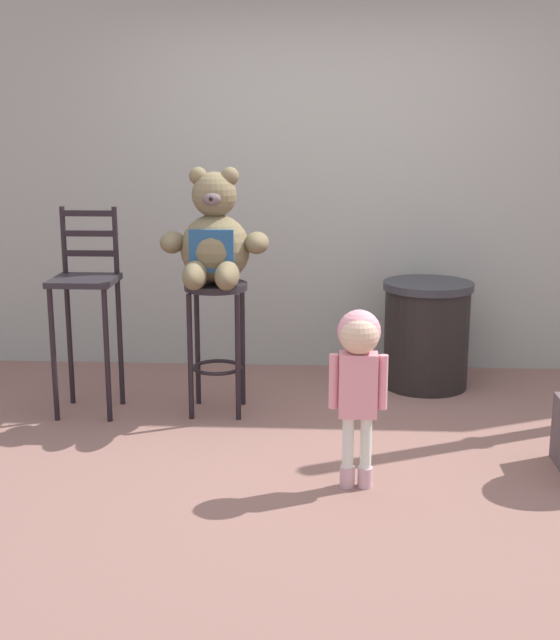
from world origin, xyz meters
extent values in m
plane|color=#835B52|center=(0.00, 0.00, 0.00)|extent=(24.00, 24.00, 0.00)
cube|color=#999990|center=(0.00, 1.91, 1.74)|extent=(7.31, 0.30, 3.48)
cylinder|color=black|center=(-0.61, 0.72, 0.78)|extent=(0.38, 0.38, 0.04)
cylinder|color=black|center=(-0.76, 0.57, 0.38)|extent=(0.03, 0.03, 0.76)
cylinder|color=black|center=(-0.47, 0.57, 0.38)|extent=(0.03, 0.03, 0.76)
cylinder|color=black|center=(-0.76, 0.86, 0.38)|extent=(0.03, 0.03, 0.76)
cylinder|color=black|center=(-0.47, 0.86, 0.38)|extent=(0.03, 0.03, 0.76)
torus|color=black|center=(-0.61, 0.72, 0.28)|extent=(0.31, 0.31, 0.02)
sphere|color=brown|center=(-0.61, 0.72, 1.01)|extent=(0.41, 0.41, 0.41)
cube|color=navy|center=(-0.61, 0.55, 1.02)|extent=(0.25, 0.03, 0.25)
sphere|color=brown|center=(-0.61, 0.72, 1.32)|extent=(0.26, 0.26, 0.26)
ellipsoid|color=#605050|center=(-0.61, 0.60, 1.31)|extent=(0.11, 0.08, 0.08)
sphere|color=black|center=(-0.61, 0.57, 1.31)|extent=(0.03, 0.03, 0.03)
sphere|color=brown|center=(-0.71, 0.72, 1.43)|extent=(0.11, 0.11, 0.11)
sphere|color=brown|center=(-0.52, 0.72, 1.43)|extent=(0.11, 0.11, 0.11)
ellipsoid|color=brown|center=(-0.86, 0.68, 1.05)|extent=(0.14, 0.23, 0.13)
ellipsoid|color=brown|center=(-0.37, 0.68, 1.05)|extent=(0.14, 0.23, 0.13)
ellipsoid|color=brown|center=(-0.71, 0.52, 0.88)|extent=(0.14, 0.35, 0.16)
ellipsoid|color=brown|center=(-0.52, 0.52, 0.88)|extent=(0.14, 0.35, 0.16)
cylinder|color=#CA9DA4|center=(0.15, -0.35, 0.05)|extent=(0.07, 0.07, 0.10)
cylinder|color=silver|center=(0.15, -0.35, 0.23)|extent=(0.06, 0.06, 0.26)
cylinder|color=#CA9DA4|center=(0.24, -0.35, 0.05)|extent=(0.07, 0.07, 0.10)
cylinder|color=silver|center=(0.24, -0.35, 0.23)|extent=(0.06, 0.06, 0.26)
cube|color=pink|center=(0.20, -0.35, 0.52)|extent=(0.18, 0.10, 0.31)
cylinder|color=pink|center=(0.08, -0.35, 0.53)|extent=(0.04, 0.04, 0.26)
cylinder|color=pink|center=(0.31, -0.35, 0.53)|extent=(0.04, 0.04, 0.26)
sphere|color=#D8B293|center=(0.20, -0.35, 0.76)|extent=(0.19, 0.19, 0.19)
sphere|color=pink|center=(0.20, -0.33, 0.77)|extent=(0.21, 0.21, 0.21)
cylinder|color=black|center=(0.71, 1.30, 0.33)|extent=(0.56, 0.56, 0.66)
cylinder|color=#2D2D33|center=(0.71, 1.30, 0.69)|extent=(0.59, 0.59, 0.05)
cube|color=black|center=(-1.39, 0.66, 0.82)|extent=(0.37, 0.37, 0.03)
cylinder|color=black|center=(-1.55, 0.50, 0.40)|extent=(0.03, 0.03, 0.80)
cylinder|color=black|center=(-1.23, 0.50, 0.40)|extent=(0.03, 0.03, 0.80)
cylinder|color=black|center=(-1.55, 0.82, 0.40)|extent=(0.03, 0.03, 0.80)
cylinder|color=black|center=(-1.23, 0.82, 0.40)|extent=(0.03, 0.03, 0.80)
cylinder|color=black|center=(-1.55, 0.82, 1.04)|extent=(0.03, 0.03, 0.40)
cylinder|color=black|center=(-1.23, 0.82, 1.04)|extent=(0.03, 0.03, 0.40)
cube|color=black|center=(-1.39, 0.82, 0.96)|extent=(0.32, 0.02, 0.04)
cube|color=black|center=(-1.39, 0.82, 1.08)|extent=(0.32, 0.02, 0.04)
cube|color=black|center=(-1.39, 0.82, 1.20)|extent=(0.32, 0.02, 0.04)
camera|label=1|loc=(0.04, -4.17, 1.72)|focal=47.25mm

